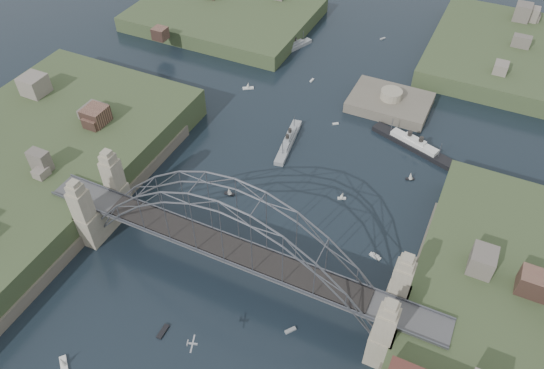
% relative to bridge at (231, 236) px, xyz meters
% --- Properties ---
extents(ground, '(500.00, 500.00, 0.00)m').
position_rel_bridge_xyz_m(ground, '(0.00, 0.00, -12.32)').
color(ground, black).
rests_on(ground, ground).
extents(bridge, '(84.00, 13.80, 24.60)m').
position_rel_bridge_xyz_m(bridge, '(0.00, 0.00, 0.00)').
color(bridge, '#4E4F51').
rests_on(bridge, ground).
extents(shore_west, '(50.50, 90.00, 12.00)m').
position_rel_bridge_xyz_m(shore_west, '(-57.32, 0.00, -10.35)').
color(shore_west, '#384928').
rests_on(shore_west, ground).
extents(headland_nw, '(60.00, 45.00, 9.00)m').
position_rel_bridge_xyz_m(headland_nw, '(-55.00, 95.00, -11.82)').
color(headland_nw, '#384928').
rests_on(headland_nw, ground).
extents(fort_island, '(22.00, 16.00, 9.40)m').
position_rel_bridge_xyz_m(fort_island, '(12.00, 70.00, -12.66)').
color(fort_island, '#5F594B').
rests_on(fort_island, ground).
extents(naval_cruiser_near, '(4.95, 18.25, 5.43)m').
position_rel_bridge_xyz_m(naval_cruiser_near, '(-7.09, 42.82, -11.48)').
color(naval_cruiser_near, '#9A9FA2').
rests_on(naval_cruiser_near, ground).
extents(naval_cruiser_far, '(7.88, 15.34, 5.29)m').
position_rel_bridge_xyz_m(naval_cruiser_far, '(-25.42, 87.23, -11.50)').
color(naval_cruiser_far, '#9A9FA2').
rests_on(naval_cruiser_far, ground).
extents(ocean_liner, '(23.70, 10.93, 5.88)m').
position_rel_bridge_xyz_m(ocean_liner, '(22.66, 55.28, -11.41)').
color(ocean_liner, black).
rests_on(ocean_liner, ground).
extents(aeroplane, '(1.84, 3.19, 0.48)m').
position_rel_bridge_xyz_m(aeroplane, '(3.33, -20.09, -4.18)').
color(aeroplane, '#AFB0B6').
extents(small_boat_a, '(2.50, 1.15, 2.38)m').
position_rel_bridge_xyz_m(small_boat_a, '(-12.07, 19.95, -11.46)').
color(small_boat_a, silver).
rests_on(small_boat_a, ground).
extents(small_boat_b, '(2.02, 1.43, 2.38)m').
position_rel_bridge_xyz_m(small_boat_b, '(12.36, 29.91, -11.37)').
color(small_boat_b, silver).
rests_on(small_boat_b, ground).
extents(small_boat_c, '(1.10, 3.10, 0.45)m').
position_rel_bridge_xyz_m(small_boat_c, '(-5.83, -16.91, -12.17)').
color(small_boat_c, silver).
rests_on(small_boat_c, ground).
extents(small_boat_d, '(2.12, 1.42, 2.38)m').
position_rel_bridge_xyz_m(small_boat_d, '(25.01, 43.21, -11.39)').
color(small_boat_d, silver).
rests_on(small_boat_d, ground).
extents(small_boat_e, '(3.30, 2.69, 2.38)m').
position_rel_bridge_xyz_m(small_boat_e, '(-28.25, 61.00, -11.61)').
color(small_boat_e, silver).
rests_on(small_boat_e, ground).
extents(small_boat_f, '(1.61, 1.38, 0.45)m').
position_rel_bridge_xyz_m(small_boat_f, '(1.12, 55.94, -12.17)').
color(small_boat_f, silver).
rests_on(small_boat_f, ground).
extents(small_boat_h, '(0.77, 1.83, 0.45)m').
position_rel_bridge_xyz_m(small_boat_h, '(-12.80, 72.93, -12.17)').
color(small_boat_h, silver).
rests_on(small_boat_h, ground).
extents(small_boat_i, '(2.67, 1.47, 1.43)m').
position_rel_bridge_xyz_m(small_boat_i, '(24.50, 16.86, -12.04)').
color(small_boat_i, silver).
rests_on(small_boat_i, ground).
extents(small_boat_j, '(3.45, 3.19, 2.38)m').
position_rel_bridge_xyz_m(small_boat_j, '(-17.95, -29.91, -11.66)').
color(small_boat_j, silver).
rests_on(small_boat_j, ground).
extents(small_boat_k, '(1.64, 2.01, 0.45)m').
position_rel_bridge_xyz_m(small_boat_k, '(-0.89, 106.65, -12.17)').
color(small_boat_k, silver).
rests_on(small_boat_k, ground).
extents(small_boat_l, '(2.99, 1.47, 0.45)m').
position_rel_bridge_xyz_m(small_boat_l, '(-35.44, 25.19, -12.17)').
color(small_boat_l, silver).
rests_on(small_boat_l, ground).
extents(small_boat_m, '(1.90, 2.19, 0.45)m').
position_rel_bridge_xyz_m(small_boat_m, '(15.45, -6.52, -12.17)').
color(small_boat_m, silver).
rests_on(small_boat_m, ground).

